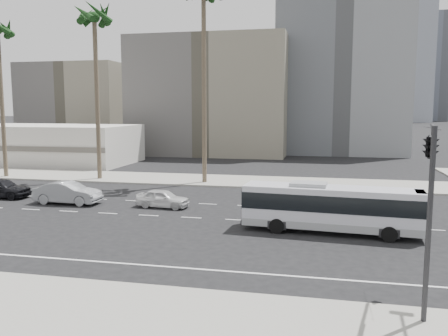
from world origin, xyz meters
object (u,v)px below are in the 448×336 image
(car_b, at_px, (68,193))
(car_c, at_px, (1,188))
(palm_mid, at_px, (94,21))
(car_a, at_px, (163,198))
(traffic_signal, at_px, (431,152))
(city_bus, at_px, (331,207))

(car_b, bearing_deg, car_c, 82.09)
(palm_mid, bearing_deg, car_a, -46.27)
(car_a, height_order, car_b, car_b)
(car_b, bearing_deg, car_a, -87.35)
(car_a, distance_m, car_b, 7.53)
(car_b, xyz_separation_m, palm_mid, (-3.21, 11.46, 14.84))
(car_c, height_order, traffic_signal, traffic_signal)
(city_bus, height_order, traffic_signal, traffic_signal)
(palm_mid, bearing_deg, car_c, -107.75)
(car_c, relative_size, traffic_signal, 0.71)
(car_b, bearing_deg, traffic_signal, -117.67)
(car_a, relative_size, car_c, 0.83)
(city_bus, bearing_deg, car_a, 163.93)
(traffic_signal, height_order, palm_mid, palm_mid)
(city_bus, height_order, car_b, city_bus)
(traffic_signal, bearing_deg, palm_mid, 148.21)
(car_b, height_order, palm_mid, palm_mid)
(city_bus, distance_m, car_b, 19.92)
(city_bus, height_order, car_a, city_bus)
(city_bus, relative_size, traffic_signal, 1.54)
(car_a, bearing_deg, traffic_signal, -125.12)
(car_c, bearing_deg, car_b, -98.35)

